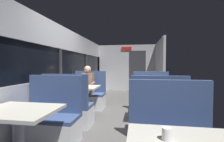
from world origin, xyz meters
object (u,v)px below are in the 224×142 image
Objects in this scene: dining_table_near_window at (19,117)px; bench_rear_aisle_facing_entry at (151,101)px; coffee_cup_primary at (167,134)px; seated_passenger at (88,90)px; bench_mid_window_facing_end at (69,110)px; bench_mid_window_facing_entry at (89,97)px; dining_table_mid_window at (80,90)px; dining_table_rear_aisle at (154,94)px; bench_near_window_facing_entry at (51,122)px; bench_rear_aisle_facing_end at (158,118)px.

dining_table_near_window is 0.82× the size of bench_rear_aisle_facing_entry.
seated_passenger is at bearing 116.46° from coffee_cup_primary.
seated_passenger is (0.00, 1.33, 0.21)m from bench_mid_window_facing_end.
dining_table_mid_window is at bearing -90.00° from bench_mid_window_facing_entry.
dining_table_rear_aisle is (1.79, 0.50, 0.31)m from bench_mid_window_facing_end.
bench_mid_window_facing_entry reaches higher than coffee_cup_primary.
dining_table_mid_window is at bearing 90.00° from bench_near_window_facing_entry.
coffee_cup_primary is at bearing -50.01° from bench_mid_window_facing_end.
bench_rear_aisle_facing_entry reaches higher than coffee_cup_primary.
dining_table_mid_window is 0.71× the size of seated_passenger.
dining_table_rear_aisle is 0.82× the size of bench_rear_aisle_facing_end.
bench_near_window_facing_entry is 1.00× the size of bench_rear_aisle_facing_end.
dining_table_rear_aisle is at bearing 86.09° from coffee_cup_primary.
bench_near_window_facing_entry reaches higher than dining_table_rear_aisle.
bench_rear_aisle_facing_end is at bearing 33.83° from dining_table_near_window.
bench_near_window_facing_entry is (0.00, 0.70, -0.31)m from dining_table_near_window.
dining_table_rear_aisle is 0.77m from bench_rear_aisle_facing_end.
coffee_cup_primary reaches higher than dining_table_rear_aisle.
bench_near_window_facing_entry is 0.70m from bench_mid_window_facing_end.
bench_near_window_facing_entry is 1.22× the size of dining_table_mid_window.
seated_passenger is at bearing 155.20° from dining_table_rear_aisle.
bench_near_window_facing_entry and bench_mid_window_facing_end have the same top height.
bench_rear_aisle_facing_end reaches higher than dining_table_mid_window.
dining_table_near_window is 2.73m from seated_passenger.
bench_mid_window_facing_entry is (0.00, 2.10, 0.00)m from bench_near_window_facing_entry.
bench_rear_aisle_facing_end is (1.79, -0.20, 0.00)m from bench_mid_window_facing_end.
seated_passenger reaches higher than bench_near_window_facing_entry.
bench_near_window_facing_entry is 0.87× the size of seated_passenger.
seated_passenger is at bearing 90.00° from dining_table_mid_window.
bench_near_window_facing_entry is at bearing -133.30° from bench_rear_aisle_facing_entry.
dining_table_mid_window is 0.64m from seated_passenger.
bench_mid_window_facing_end and bench_rear_aisle_facing_entry have the same top height.
coffee_cup_primary is at bearing -93.91° from dining_table_rear_aisle.
bench_rear_aisle_facing_entry is at bearing 86.96° from coffee_cup_primary.
dining_table_rear_aisle is 0.71× the size of seated_passenger.
seated_passenger is (0.00, -0.07, 0.21)m from bench_mid_window_facing_entry.
dining_table_near_window is 1.00× the size of dining_table_mid_window.
coffee_cup_primary is (-0.17, -2.44, 0.15)m from dining_table_rear_aisle.
bench_mid_window_facing_entry is at bearing 90.00° from seated_passenger.
bench_mid_window_facing_end is at bearing 90.00° from dining_table_near_window.
bench_near_window_facing_entry is at bearing 90.00° from dining_table_near_window.
bench_near_window_facing_entry is 1.00× the size of bench_mid_window_facing_end.
bench_rear_aisle_facing_end is 1.00× the size of bench_rear_aisle_facing_entry.
dining_table_near_window and dining_table_mid_window have the same top height.
seated_passenger reaches higher than bench_rear_aisle_facing_end.
dining_table_near_window is at bearing -90.00° from bench_mid_window_facing_end.
bench_rear_aisle_facing_end is 1.40m from bench_rear_aisle_facing_entry.
bench_mid_window_facing_entry is at bearing 115.96° from coffee_cup_primary.
bench_near_window_facing_entry is 2.10m from bench_mid_window_facing_entry.
bench_mid_window_facing_entry is 3.74m from coffee_cup_primary.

